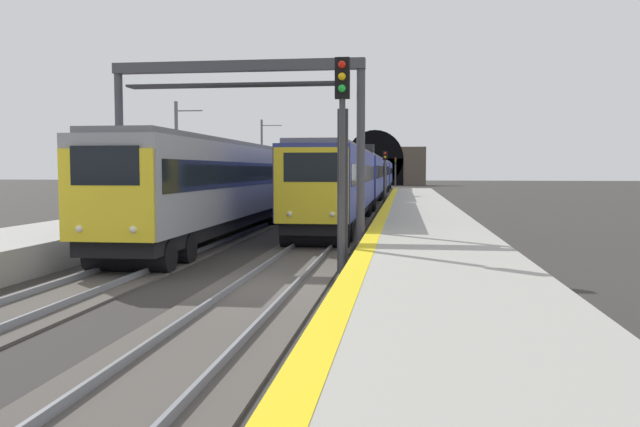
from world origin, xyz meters
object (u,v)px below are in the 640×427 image
object	(u,v)px
train_main_approaching	(370,176)
railway_signal_near	(342,149)
railway_signal_mid	(385,173)
catenary_mast_far	(262,158)
train_adjacent_platform	(299,177)
overhead_signal_gantry	(237,109)
railway_signal_far	(395,169)
catenary_mast_near	(177,157)

from	to	relation	value
train_main_approaching	railway_signal_near	distance (m)	46.25
railway_signal_mid	catenary_mast_far	distance (m)	17.42
train_adjacent_platform	railway_signal_near	distance (m)	31.40
train_adjacent_platform	overhead_signal_gantry	bearing A→B (deg)	4.54
railway_signal_mid	catenary_mast_far	bearing A→B (deg)	-132.38
train_main_approaching	train_adjacent_platform	size ratio (longest dim) A/B	1.28
railway_signal_far	railway_signal_near	bearing A→B (deg)	0.00
train_main_approaching	catenary_mast_far	xyz separation A→B (m)	(1.33, 11.06, 1.78)
railway_signal_near	overhead_signal_gantry	size ratio (longest dim) A/B	0.68
train_main_approaching	overhead_signal_gantry	world-z (taller)	overhead_signal_gantry
train_adjacent_platform	railway_signal_near	world-z (taller)	railway_signal_near
railway_signal_mid	railway_signal_far	xyz separation A→B (m)	(57.31, -0.00, 0.41)
railway_signal_near	train_adjacent_platform	bearing A→B (deg)	-168.53
train_adjacent_platform	railway_signal_far	xyz separation A→B (m)	(62.38, -6.24, 0.67)
catenary_mast_near	train_main_approaching	bearing A→B (deg)	-25.43
railway_signal_mid	train_adjacent_platform	bearing A→B (deg)	-50.88
railway_signal_near	overhead_signal_gantry	world-z (taller)	overhead_signal_gantry
catenary_mast_near	catenary_mast_far	distance (m)	24.61
railway_signal_near	catenary_mast_far	bearing A→B (deg)	-164.90
train_main_approaching	train_adjacent_platform	distance (m)	16.09
train_main_approaching	railway_signal_mid	world-z (taller)	train_main_approaching
railway_signal_far	overhead_signal_gantry	world-z (taller)	overhead_signal_gantry
railway_signal_near	overhead_signal_gantry	xyz separation A→B (m)	(4.51, 4.00, 1.51)
railway_signal_near	railway_signal_mid	xyz separation A→B (m)	(35.82, 0.00, -0.85)
train_main_approaching	catenary_mast_near	world-z (taller)	catenary_mast_near
overhead_signal_gantry	catenary_mast_near	size ratio (longest dim) A/B	1.18
railway_signal_far	catenary_mast_far	xyz separation A→B (m)	(-45.61, 12.82, 1.06)
railway_signal_mid	overhead_signal_gantry	size ratio (longest dim) A/B	0.52
railway_signal_near	overhead_signal_gantry	bearing A→B (deg)	-138.45
train_main_approaching	train_adjacent_platform	world-z (taller)	train_adjacent_platform
railway_signal_far	catenary_mast_far	distance (m)	47.39
railway_signal_mid	catenary_mast_near	bearing A→B (deg)	-44.81
railway_signal_mid	catenary_mast_far	world-z (taller)	catenary_mast_far
train_main_approaching	catenary_mast_near	size ratio (longest dim) A/B	11.06
railway_signal_near	railway_signal_far	world-z (taller)	railway_signal_near
train_adjacent_platform	train_main_approaching	bearing A→B (deg)	163.46
railway_signal_near	railway_signal_mid	world-z (taller)	railway_signal_near
train_main_approaching	railway_signal_far	size ratio (longest dim) A/B	15.98
train_main_approaching	overhead_signal_gantry	distance (m)	41.83
railway_signal_near	railway_signal_mid	bearing A→B (deg)	-180.00
catenary_mast_near	catenary_mast_far	size ratio (longest dim) A/B	0.91
catenary_mast_near	railway_signal_near	bearing A→B (deg)	-150.76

